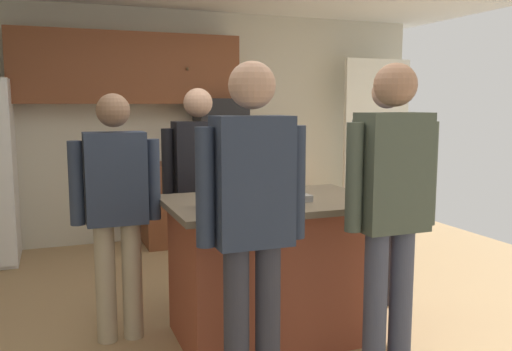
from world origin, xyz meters
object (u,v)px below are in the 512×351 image
Objects in this scene: serving_tray at (272,197)px; person_guest_by_door at (199,181)px; microwave_over_range at (221,113)px; person_host_foreground at (392,200)px; glass_pilsner at (214,202)px; person_elder_center at (385,176)px; person_guest_left at (252,212)px; person_guest_right at (116,201)px; mug_ceramic_white at (202,198)px; kitchen_island at (272,267)px; glass_stout_tall at (292,181)px.

person_guest_by_door is at bearing 108.71° from serving_tray.
microwave_over_range is at bearing 137.93° from person_guest_by_door.
glass_pilsner is at bearing 34.67° from person_host_foreground.
person_elder_center reaches higher than person_guest_by_door.
person_guest_by_door is 1.09m from glass_pilsner.
person_guest_by_door reaches higher than microwave_over_range.
person_elder_center is 0.99× the size of person_host_foreground.
person_host_foreground reaches higher than glass_pilsner.
person_guest_by_door is at bearing -35.59° from person_elder_center.
person_guest_left is 1.53m from person_guest_by_door.
person_host_foreground reaches higher than person_guest_right.
person_host_foreground is at bearing -27.58° from glass_pilsner.
person_guest_left is at bearing -83.05° from mug_ceramic_white.
kitchen_island is 0.79× the size of person_elder_center.
kitchen_island is at bearing 66.67° from serving_tray.
person_guest_right is 3.67× the size of serving_tray.
person_guest_left is at bearing -124.21° from glass_stout_tall.
person_elder_center is at bearing 18.48° from glass_pilsner.
person_elder_center is at bearing 45.81° from person_guest_by_door.
kitchen_island is 0.82× the size of person_guest_by_door.
microwave_over_range is 3.54m from person_guest_left.
glass_stout_tall reaches higher than mug_ceramic_white.
person_guest_right is 1.21m from glass_stout_tall.
person_host_foreground is 0.83m from serving_tray.
glass_pilsner is (-0.48, -0.29, 0.53)m from kitchen_island.
person_elder_center is (1.00, 0.21, 0.54)m from kitchen_island.
glass_pilsner is (-0.20, -1.07, 0.04)m from person_guest_by_door.
mug_ceramic_white is (-1.50, -0.30, -0.03)m from person_elder_center.
person_guest_right is (-0.96, 0.30, 0.46)m from kitchen_island.
person_guest_left is 0.99× the size of person_host_foreground.
glass_pilsner is at bearing -86.47° from mug_ceramic_white.
person_host_foreground reaches higher than person_guest_by_door.
microwave_over_range is at bearing -29.01° from person_host_foreground.
person_guest_by_door is (0.13, 1.52, -0.06)m from person_guest_left.
kitchen_island is 1.10m from person_guest_right.
person_elder_center reaches higher than kitchen_island.
kitchen_island is 0.85× the size of person_guest_right.
person_host_foreground is at bearing -62.25° from kitchen_island.
person_guest_by_door is 13.92× the size of mug_ceramic_white.
glass_stout_tall reaches higher than serving_tray.
person_guest_right is 0.91× the size of person_host_foreground.
microwave_over_range is 2.87m from kitchen_island.
person_elder_center is 1.70m from person_guest_left.
microwave_over_range is at bearing 70.67° from mug_ceramic_white.
glass_stout_tall is 0.89m from glass_pilsner.
serving_tray is at bearing -0.23° from person_guest_left.
person_guest_by_door is at bearing 76.49° from mug_ceramic_white.
serving_tray is at bearing 1.44° from person_elder_center.
kitchen_island is 0.77m from glass_pilsner.
person_guest_right reaches higher than serving_tray.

